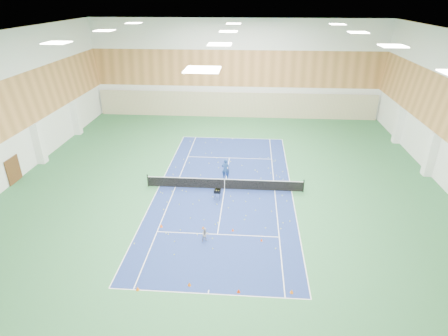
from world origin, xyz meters
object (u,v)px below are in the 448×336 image
object	(u,v)px
coach	(226,169)
tennis_net	(225,183)
child_court	(205,235)
ball_cart	(218,194)

from	to	relation	value
coach	tennis_net	bearing A→B (deg)	95.86
coach	child_court	world-z (taller)	coach
tennis_net	child_court	bearing A→B (deg)	-95.75
coach	child_court	distance (m)	9.06
child_court	ball_cart	world-z (taller)	child_court
child_court	coach	bearing A→B (deg)	55.18
tennis_net	coach	size ratio (longest dim) A/B	6.78
tennis_net	ball_cart	size ratio (longest dim) A/B	14.27
tennis_net	coach	xyz separation A→B (m)	(-0.04, 1.85, 0.39)
coach	ball_cart	xyz separation A→B (m)	(-0.38, -3.55, -0.50)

